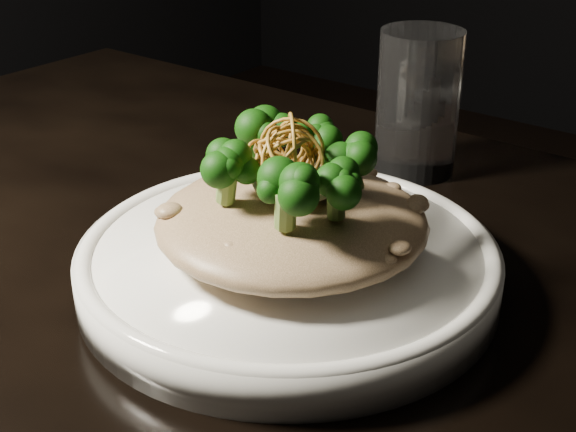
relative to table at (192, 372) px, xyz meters
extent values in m
cube|color=black|center=(0.00, 0.00, 0.06)|extent=(1.10, 0.80, 0.04)
cylinder|color=black|center=(-0.48, 0.33, -0.31)|extent=(0.05, 0.05, 0.71)
cylinder|color=white|center=(0.06, 0.04, 0.10)|extent=(0.30, 0.30, 0.03)
ellipsoid|color=brown|center=(0.06, 0.04, 0.13)|extent=(0.19, 0.19, 0.04)
ellipsoid|color=white|center=(0.07, 0.04, 0.16)|extent=(0.06, 0.06, 0.02)
cylinder|color=silver|center=(0.03, 0.28, 0.15)|extent=(0.10, 0.10, 0.13)
camera|label=1|loc=(0.36, -0.35, 0.38)|focal=50.00mm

